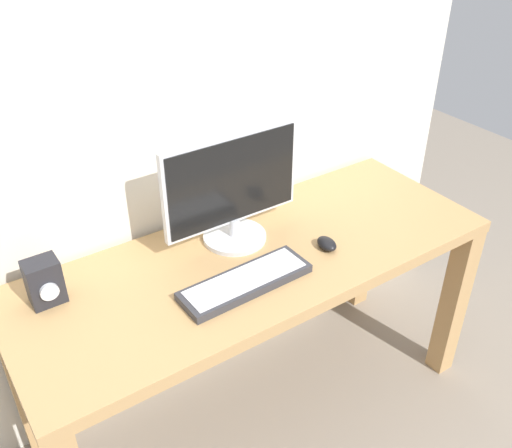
{
  "coord_description": "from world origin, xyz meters",
  "views": [
    {
      "loc": [
        -0.85,
        -1.25,
        1.84
      ],
      "look_at": [
        -0.0,
        0.0,
        0.86
      ],
      "focal_mm": 40.12,
      "sensor_mm": 36.0,
      "label": 1
    }
  ],
  "objects_px": {
    "desk": "(257,285)",
    "monitor": "(232,189)",
    "mouse": "(327,244)",
    "audio_controller": "(44,282)",
    "keyboard_primary": "(246,282)"
  },
  "relations": [
    {
      "from": "desk",
      "to": "monitor",
      "type": "relative_size",
      "value": 3.28
    },
    {
      "from": "mouse",
      "to": "audio_controller",
      "type": "xyz_separation_m",
      "value": [
        -0.84,
        0.25,
        0.05
      ]
    },
    {
      "from": "keyboard_primary",
      "to": "audio_controller",
      "type": "bearing_deg",
      "value": 152.83
    },
    {
      "from": "audio_controller",
      "to": "keyboard_primary",
      "type": "bearing_deg",
      "value": -27.17
    },
    {
      "from": "desk",
      "to": "keyboard_primary",
      "type": "bearing_deg",
      "value": -136.31
    },
    {
      "from": "monitor",
      "to": "mouse",
      "type": "relative_size",
      "value": 5.98
    },
    {
      "from": "mouse",
      "to": "monitor",
      "type": "bearing_deg",
      "value": 140.99
    },
    {
      "from": "monitor",
      "to": "keyboard_primary",
      "type": "distance_m",
      "value": 0.31
    },
    {
      "from": "mouse",
      "to": "desk",
      "type": "bearing_deg",
      "value": 161.2
    },
    {
      "from": "audio_controller",
      "to": "desk",
      "type": "bearing_deg",
      "value": -13.54
    },
    {
      "from": "keyboard_primary",
      "to": "mouse",
      "type": "relative_size",
      "value": 5.13
    },
    {
      "from": "keyboard_primary",
      "to": "mouse",
      "type": "xyz_separation_m",
      "value": [
        0.33,
        0.01,
        0.0
      ]
    },
    {
      "from": "keyboard_primary",
      "to": "audio_controller",
      "type": "height_order",
      "value": "audio_controller"
    },
    {
      "from": "desk",
      "to": "monitor",
      "type": "distance_m",
      "value": 0.34
    },
    {
      "from": "monitor",
      "to": "audio_controller",
      "type": "bearing_deg",
      "value": 177.57
    }
  ]
}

